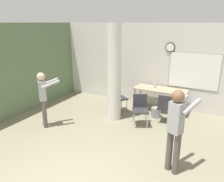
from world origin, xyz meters
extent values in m
cube|color=#5B7551|center=(-3.50, 2.50, 1.40)|extent=(0.12, 7.00, 2.80)
cube|color=silver|center=(0.00, 5.06, 1.40)|extent=(8.00, 0.12, 2.80)
cylinder|color=black|center=(0.51, 4.99, 2.05)|extent=(0.30, 0.03, 0.30)
cylinder|color=white|center=(0.51, 4.97, 2.05)|extent=(0.25, 0.01, 0.25)
cube|color=#99999E|center=(1.30, 5.00, 1.35)|extent=(1.55, 0.01, 1.16)
cube|color=white|center=(1.30, 4.99, 1.35)|extent=(1.49, 0.02, 1.10)
cylinder|color=silver|center=(-0.66, 3.37, 1.40)|extent=(0.41, 0.41, 2.80)
cube|color=tan|center=(0.40, 4.56, 0.75)|extent=(1.66, 0.67, 0.03)
cylinder|color=gray|center=(-0.37, 4.29, 0.37)|extent=(0.04, 0.04, 0.73)
cylinder|color=gray|center=(1.17, 4.29, 0.37)|extent=(0.04, 0.04, 0.73)
cylinder|color=gray|center=(-0.37, 4.84, 0.37)|extent=(0.04, 0.04, 0.73)
cylinder|color=gray|center=(1.17, 4.84, 0.37)|extent=(0.04, 0.04, 0.73)
cylinder|color=silver|center=(0.19, 4.61, 0.84)|extent=(0.08, 0.08, 0.16)
cylinder|color=silver|center=(0.19, 4.61, 0.95)|extent=(0.03, 0.03, 0.07)
cylinder|color=gray|center=(0.44, 4.06, 0.15)|extent=(0.28, 0.28, 0.30)
cube|color=#2D2D33|center=(0.22, 3.27, 0.45)|extent=(0.59, 0.59, 0.04)
cube|color=#2D2D33|center=(0.13, 3.45, 0.67)|extent=(0.37, 0.20, 0.40)
cylinder|color=#B7B7BC|center=(0.14, 3.03, 0.21)|extent=(0.02, 0.02, 0.43)
cylinder|color=#B7B7BC|center=(0.46, 3.19, 0.21)|extent=(0.02, 0.02, 0.43)
cylinder|color=#B7B7BC|center=(-0.02, 3.35, 0.21)|extent=(0.02, 0.02, 0.43)
cylinder|color=#B7B7BC|center=(0.30, 3.51, 0.21)|extent=(0.02, 0.02, 0.43)
cube|color=#2D2D33|center=(0.79, 3.83, 0.45)|extent=(0.47, 0.47, 0.04)
cube|color=#2D2D33|center=(0.81, 3.63, 0.67)|extent=(0.40, 0.06, 0.40)
cylinder|color=#B7B7BC|center=(0.96, 4.02, 0.21)|extent=(0.02, 0.02, 0.43)
cylinder|color=#B7B7BC|center=(0.60, 4.00, 0.21)|extent=(0.02, 0.02, 0.43)
cylinder|color=#B7B7BC|center=(0.98, 3.66, 0.21)|extent=(0.02, 0.02, 0.43)
cylinder|color=#B7B7BC|center=(0.63, 3.64, 0.21)|extent=(0.02, 0.02, 0.43)
cube|color=#2D2D33|center=(-0.76, 3.93, 0.45)|extent=(0.61, 0.61, 0.04)
cube|color=#2D2D33|center=(-0.88, 3.77, 0.67)|extent=(0.34, 0.25, 0.40)
cylinder|color=#B7B7BC|center=(-0.51, 3.97, 0.21)|extent=(0.02, 0.02, 0.43)
cylinder|color=#B7B7BC|center=(-0.80, 4.18, 0.21)|extent=(0.02, 0.02, 0.43)
cylinder|color=#B7B7BC|center=(-0.71, 3.68, 0.21)|extent=(0.02, 0.02, 0.43)
cylinder|color=#B7B7BC|center=(-1.01, 3.89, 0.21)|extent=(0.02, 0.02, 0.43)
cylinder|color=#514C47|center=(-2.06, 1.93, 0.39)|extent=(0.11, 0.11, 0.78)
cylinder|color=#514C47|center=(-2.18, 2.03, 0.39)|extent=(0.11, 0.11, 0.78)
cube|color=#99999E|center=(-2.12, 1.98, 1.06)|extent=(0.29, 0.28, 0.55)
sphere|color=#D8AD8C|center=(-2.12, 1.98, 1.44)|extent=(0.21, 0.21, 0.21)
cylinder|color=#99999E|center=(-1.88, 2.07, 1.24)|extent=(0.38, 0.43, 0.22)
cylinder|color=#99999E|center=(-2.08, 2.23, 1.24)|extent=(0.38, 0.43, 0.22)
cylinder|color=#514C47|center=(1.56, 1.64, 0.42)|extent=(0.12, 0.12, 0.85)
cylinder|color=#514C47|center=(1.41, 1.71, 0.42)|extent=(0.12, 0.12, 0.85)
cube|color=#99999E|center=(1.49, 1.67, 1.15)|extent=(0.30, 0.28, 0.60)
sphere|color=brown|center=(1.49, 1.67, 1.56)|extent=(0.23, 0.23, 0.23)
cylinder|color=#99999E|center=(1.71, 1.84, 1.34)|extent=(0.30, 0.52, 0.24)
cylinder|color=#99999E|center=(1.46, 1.95, 1.34)|extent=(0.30, 0.52, 0.24)
cube|color=white|center=(1.56, 2.17, 1.34)|extent=(0.09, 0.13, 0.04)
camera|label=1|loc=(2.15, -2.10, 2.80)|focal=35.00mm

